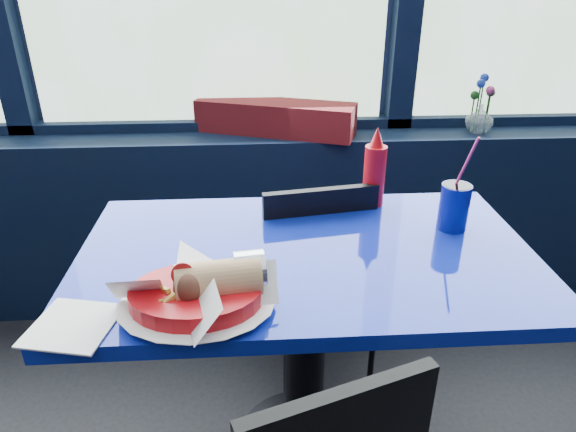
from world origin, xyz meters
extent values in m
cube|color=black|center=(0.00, 2.87, 0.40)|extent=(5.00, 0.26, 0.80)
cube|color=black|center=(0.00, 2.95, 0.81)|extent=(4.80, 0.08, 0.06)
cylinder|color=black|center=(0.30, 2.00, 0.34)|extent=(0.12, 0.12, 0.68)
cube|color=#0D1D90|center=(0.30, 2.00, 0.73)|extent=(1.20, 0.70, 0.04)
cube|color=black|center=(0.39, 2.40, 0.40)|extent=(0.43, 0.43, 0.04)
cube|color=black|center=(0.36, 2.22, 0.62)|extent=(0.36, 0.08, 0.41)
cylinder|color=black|center=(0.53, 2.58, 0.19)|extent=(0.02, 0.02, 0.38)
cylinder|color=black|center=(0.58, 2.27, 0.19)|extent=(0.02, 0.02, 0.38)
cylinder|color=black|center=(0.21, 2.53, 0.19)|extent=(0.02, 0.02, 0.38)
cylinder|color=black|center=(0.26, 2.22, 0.19)|extent=(0.02, 0.02, 0.38)
cube|color=maroon|center=(0.25, 2.88, 0.86)|extent=(0.66, 0.37, 0.13)
imported|color=silver|center=(1.09, 2.84, 0.86)|extent=(0.14, 0.14, 0.11)
cylinder|color=#1E5919|center=(1.07, 2.84, 0.89)|extent=(0.01, 0.01, 0.19)
sphere|color=blue|center=(1.07, 2.84, 1.00)|extent=(0.03, 0.03, 0.03)
cylinder|color=#1E5919|center=(1.11, 2.82, 0.88)|extent=(0.01, 0.01, 0.16)
sphere|color=#EC4593|center=(1.11, 2.82, 0.98)|extent=(0.03, 0.03, 0.03)
cylinder|color=#1E5919|center=(1.09, 2.86, 0.90)|extent=(0.01, 0.01, 0.20)
sphere|color=blue|center=(1.09, 2.86, 1.02)|extent=(0.03, 0.03, 0.03)
cylinder|color=#1E5919|center=(1.06, 2.85, 0.87)|extent=(0.01, 0.01, 0.14)
sphere|color=#1E5919|center=(1.06, 2.85, 0.95)|extent=(0.03, 0.03, 0.03)
cylinder|color=#1E5919|center=(1.12, 2.84, 0.87)|extent=(0.01, 0.01, 0.15)
sphere|color=#1E5919|center=(1.12, 2.84, 0.96)|extent=(0.03, 0.03, 0.03)
cylinder|color=red|center=(0.04, 1.76, 0.78)|extent=(0.36, 0.36, 0.06)
cylinder|color=white|center=(0.04, 1.76, 0.77)|extent=(0.35, 0.35, 0.00)
cylinder|color=silver|center=(0.15, 1.80, 0.81)|extent=(0.08, 0.10, 0.10)
sphere|color=#582C1E|center=(0.02, 1.74, 0.82)|extent=(0.07, 0.07, 0.07)
cylinder|color=#B61613|center=(0.01, 1.75, 0.85)|extent=(0.06, 0.06, 0.01)
cylinder|color=red|center=(0.53, 2.28, 0.84)|extent=(0.07, 0.07, 0.19)
cone|color=red|center=(0.53, 2.28, 0.97)|extent=(0.04, 0.04, 0.06)
cylinder|color=navy|center=(0.73, 2.10, 0.82)|extent=(0.08, 0.08, 0.13)
cylinder|color=black|center=(0.73, 2.10, 0.88)|extent=(0.08, 0.08, 0.01)
cylinder|color=#EE3276|center=(0.74, 2.10, 0.94)|extent=(0.04, 0.06, 0.18)
cube|color=white|center=(-0.22, 1.72, 0.75)|extent=(0.20, 0.20, 0.00)
camera|label=1|loc=(0.18, 0.83, 1.44)|focal=32.00mm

